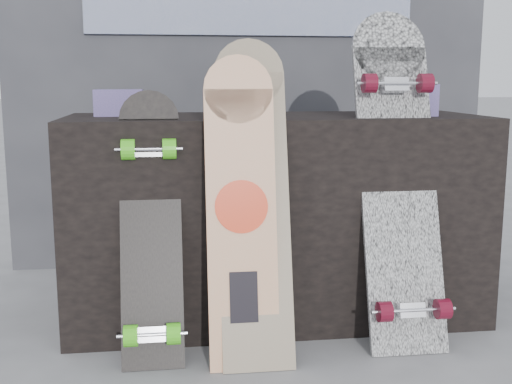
{
  "coord_description": "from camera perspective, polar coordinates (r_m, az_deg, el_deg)",
  "views": [
    {
      "loc": [
        -0.41,
        -1.96,
        0.94
      ],
      "look_at": [
        -0.12,
        0.2,
        0.55
      ],
      "focal_mm": 45.0,
      "sensor_mm": 36.0,
      "label": 1
    }
  ],
  "objects": [
    {
      "name": "longboard_cascadia",
      "position": [
        2.35,
        12.51,
        1.92
      ],
      "size": [
        0.28,
        0.44,
        1.19
      ],
      "rotation": [
        -0.31,
        0.0,
        0.0
      ],
      "color": "white",
      "rests_on": "ground"
    },
    {
      "name": "merch_box_purple",
      "position": [
        2.53,
        -12.09,
        7.77
      ],
      "size": [
        0.18,
        0.12,
        0.1
      ],
      "primitive_type": "cube",
      "color": "#3F3D7E",
      "rests_on": "vendor_table"
    },
    {
      "name": "merch_box_small",
      "position": [
        2.56,
        13.91,
        7.95
      ],
      "size": [
        0.14,
        0.14,
        0.12
      ],
      "primitive_type": "cube",
      "color": "#3F3D7E",
      "rests_on": "vendor_table"
    },
    {
      "name": "vendor_table",
      "position": [
        2.55,
        1.71,
        -2.21
      ],
      "size": [
        1.6,
        0.6,
        0.8
      ],
      "primitive_type": "cube",
      "color": "black",
      "rests_on": "ground"
    },
    {
      "name": "skateboard_dark",
      "position": [
        2.18,
        -9.34,
        -2.72
      ],
      "size": [
        0.21,
        0.36,
        0.9
      ],
      "rotation": [
        -0.31,
        0.0,
        0.0
      ],
      "color": "black",
      "rests_on": "ground"
    },
    {
      "name": "booth",
      "position": [
        3.34,
        -0.64,
        12.81
      ],
      "size": [
        2.4,
        0.22,
        2.2
      ],
      "color": "#36363B",
      "rests_on": "ground"
    },
    {
      "name": "ground",
      "position": [
        2.21,
        3.83,
        -15.17
      ],
      "size": [
        60.0,
        60.0,
        0.0
      ],
      "primitive_type": "plane",
      "color": "slate",
      "rests_on": "ground"
    },
    {
      "name": "merch_box_flat",
      "position": [
        2.63,
        -1.6,
        7.62
      ],
      "size": [
        0.22,
        0.1,
        0.06
      ],
      "primitive_type": "cube",
      "color": "#D1B78C",
      "rests_on": "vendor_table"
    },
    {
      "name": "longboard_celtic",
      "position": [
        2.15,
        -0.25,
        0.18
      ],
      "size": [
        0.24,
        0.32,
        1.08
      ],
      "rotation": [
        -0.28,
        0.0,
        0.0
      ],
      "color": "beige",
      "rests_on": "ground"
    },
    {
      "name": "longboard_geisha",
      "position": [
        2.11,
        -1.34,
        -0.92
      ],
      "size": [
        0.23,
        0.22,
        1.02
      ],
      "rotation": [
        -0.2,
        0.0,
        0.0
      ],
      "color": "beige",
      "rests_on": "ground"
    }
  ]
}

